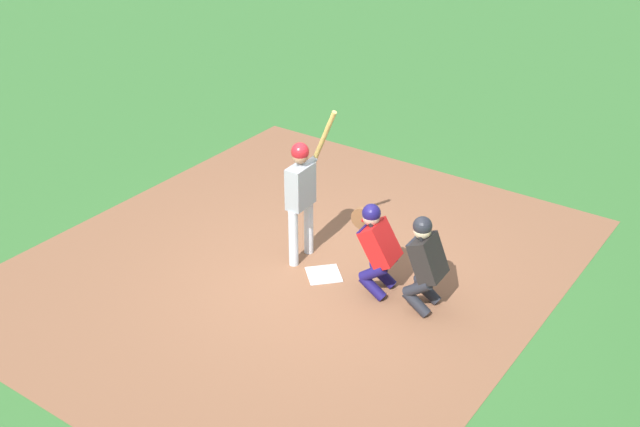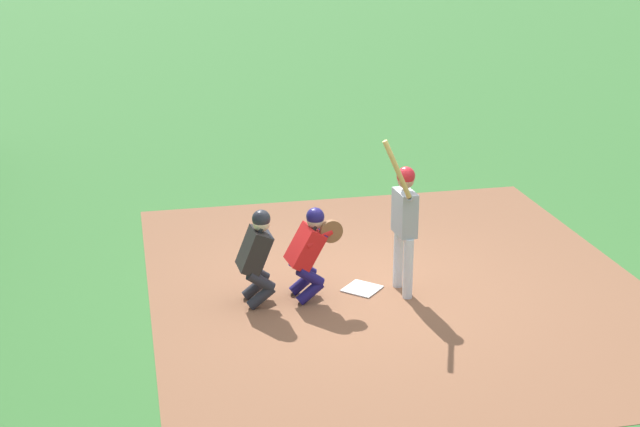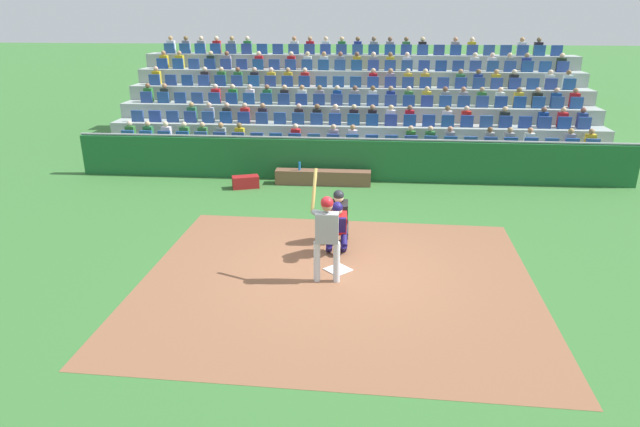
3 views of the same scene
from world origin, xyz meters
TOP-DOWN VIEW (x-y plane):
  - ground_plane at (0.00, 0.00)m, footprint 160.00×160.00m
  - infield_dirt_patch at (0.00, 0.50)m, footprint 7.80×6.84m
  - home_plate_marker at (0.00, 0.00)m, footprint 0.62×0.62m
  - batter_at_plate at (0.21, 0.50)m, footprint 0.57×0.53m
  - catcher_crouching at (0.09, -0.74)m, footprint 0.49×0.73m
  - home_plate_umpire at (0.08, -1.43)m, footprint 0.47×0.47m

SIDE VIEW (x-z plane):
  - ground_plane at x=0.00m, z-range 0.00..0.00m
  - infield_dirt_patch at x=0.00m, z-range 0.00..0.01m
  - home_plate_marker at x=0.00m, z-range 0.01..0.02m
  - home_plate_umpire at x=0.08m, z-range 0.06..1.35m
  - catcher_crouching at x=0.09m, z-range 0.07..1.34m
  - batter_at_plate at x=0.21m, z-range -0.01..2.18m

